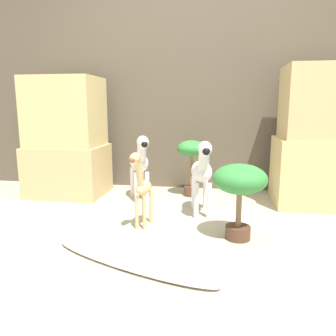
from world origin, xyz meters
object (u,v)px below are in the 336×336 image
potted_palm_front (240,184)px  potted_palm_back (191,154)px  surfboard (129,260)px  zebra_left (140,161)px  giraffe_figurine (142,185)px  zebra_right (202,170)px

potted_palm_front → potted_palm_back: size_ratio=0.92×
potted_palm_front → surfboard: 0.90m
potted_palm_front → zebra_left: bearing=136.9°
giraffe_figurine → potted_palm_back: giraffe_figurine is taller
giraffe_figurine → surfboard: size_ratio=0.53×
giraffe_figurine → surfboard: 0.68m
zebra_right → surfboard: 1.11m
giraffe_figurine → zebra_left: bearing=104.6°
giraffe_figurine → potted_palm_front: size_ratio=1.12×
zebra_right → surfboard: size_ratio=0.57×
zebra_right → zebra_left: size_ratio=1.00×
zebra_right → giraffe_figurine: (-0.44, -0.38, -0.06)m
zebra_left → surfboard: (0.25, -1.34, -0.37)m
zebra_right → potted_palm_back: 0.61m
zebra_left → giraffe_figurine: size_ratio=1.09×
giraffe_figurine → potted_palm_front: (0.72, -0.11, 0.06)m
zebra_left → potted_palm_back: size_ratio=1.13×
giraffe_figurine → surfboard: (0.06, -0.59, -0.32)m
potted_palm_front → giraffe_figurine: bearing=171.3°
zebra_right → surfboard: bearing=-111.3°
giraffe_figurine → potted_palm_back: 1.02m
zebra_left → giraffe_figurine: bearing=-75.4°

